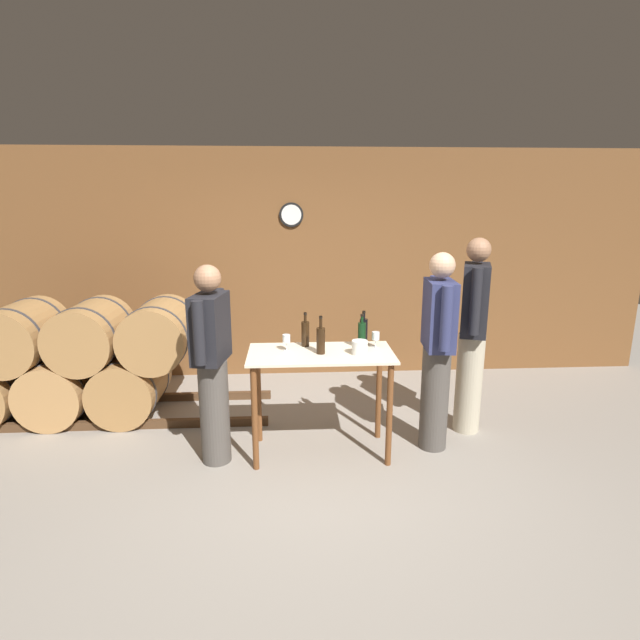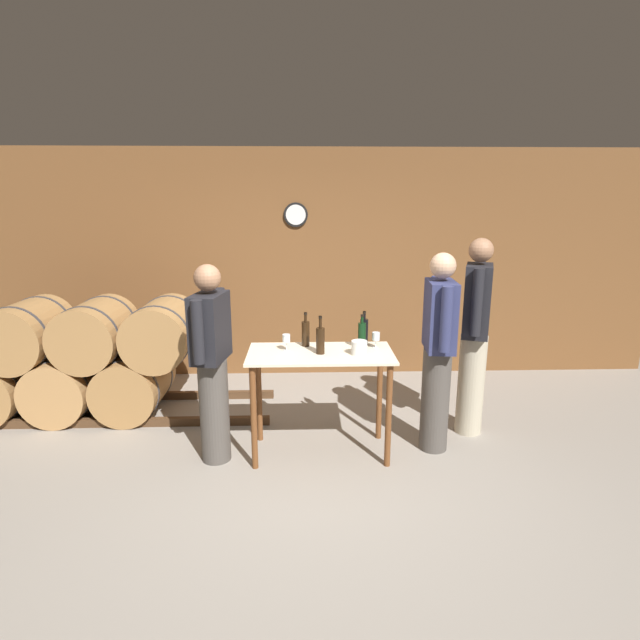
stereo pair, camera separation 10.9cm
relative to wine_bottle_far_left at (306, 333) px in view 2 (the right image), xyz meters
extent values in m
plane|color=gray|center=(0.07, -0.63, -1.02)|extent=(14.00, 14.00, 0.00)
cube|color=brown|center=(0.07, 1.85, 0.33)|extent=(8.40, 0.05, 2.70)
cylinder|color=black|center=(-0.10, 1.81, 0.93)|extent=(0.28, 0.03, 0.28)
cylinder|color=white|center=(-0.10, 1.80, 0.93)|extent=(0.23, 0.01, 0.23)
cube|color=#4C331E|center=(-2.39, 0.37, -0.98)|extent=(4.07, 0.06, 0.08)
cube|color=#4C331E|center=(-2.39, 1.03, -0.98)|extent=(4.07, 0.06, 0.08)
cylinder|color=#9E7242|center=(-3.04, 0.70, -0.70)|extent=(0.63, 0.83, 0.63)
cylinder|color=#38383D|center=(-3.04, 0.95, -0.70)|extent=(0.64, 0.03, 0.64)
cylinder|color=#AD7F4C|center=(-2.39, 0.70, -0.70)|extent=(0.63, 0.83, 0.63)
cylinder|color=#38383D|center=(-2.39, 0.45, -0.70)|extent=(0.64, 0.03, 0.64)
cylinder|color=#38383D|center=(-2.39, 0.95, -0.70)|extent=(0.64, 0.03, 0.64)
cylinder|color=#9E7242|center=(-1.73, 0.70, -0.70)|extent=(0.63, 0.83, 0.63)
cylinder|color=#38383D|center=(-1.73, 0.45, -0.70)|extent=(0.64, 0.03, 0.64)
cylinder|color=#38383D|center=(-1.73, 0.95, -0.70)|extent=(0.64, 0.03, 0.64)
cylinder|color=#9E7242|center=(-2.72, 0.70, -0.17)|extent=(0.63, 0.83, 0.63)
cylinder|color=#38383D|center=(-2.72, 0.45, -0.17)|extent=(0.64, 0.03, 0.64)
cylinder|color=#38383D|center=(-2.72, 0.95, -0.17)|extent=(0.64, 0.03, 0.64)
cylinder|color=#9E7242|center=(-2.06, 0.70, -0.17)|extent=(0.63, 0.83, 0.63)
cylinder|color=#38383D|center=(-2.06, 0.45, -0.17)|extent=(0.64, 0.03, 0.64)
cylinder|color=#38383D|center=(-2.06, 0.95, -0.17)|extent=(0.64, 0.03, 0.64)
cylinder|color=#9E7242|center=(-1.40, 0.70, -0.17)|extent=(0.63, 0.83, 0.63)
cylinder|color=#38383D|center=(-1.40, 0.45, -0.17)|extent=(0.64, 0.03, 0.64)
cylinder|color=#38383D|center=(-1.40, 0.95, -0.17)|extent=(0.64, 0.03, 0.64)
cube|color=beige|center=(0.12, -0.19, -0.13)|extent=(1.20, 0.61, 0.02)
cylinder|color=brown|center=(-0.42, -0.43, -0.58)|extent=(0.05, 0.05, 0.88)
cylinder|color=brown|center=(0.66, -0.43, -0.58)|extent=(0.05, 0.05, 0.88)
cylinder|color=brown|center=(-0.42, 0.05, -0.58)|extent=(0.05, 0.05, 0.88)
cylinder|color=brown|center=(0.66, 0.05, -0.58)|extent=(0.05, 0.05, 0.88)
cylinder|color=black|center=(0.00, 0.00, -0.01)|extent=(0.07, 0.07, 0.21)
cylinder|color=black|center=(0.00, 0.00, 0.14)|extent=(0.02, 0.02, 0.08)
cylinder|color=black|center=(0.00, 0.00, 0.17)|extent=(0.03, 0.03, 0.02)
cylinder|color=black|center=(0.12, -0.22, -0.01)|extent=(0.07, 0.07, 0.22)
cylinder|color=black|center=(0.12, -0.22, 0.15)|extent=(0.02, 0.02, 0.10)
cylinder|color=black|center=(0.12, -0.22, 0.19)|extent=(0.03, 0.03, 0.02)
cylinder|color=black|center=(0.47, -0.09, -0.01)|extent=(0.07, 0.07, 0.22)
cylinder|color=black|center=(0.47, -0.09, 0.14)|extent=(0.02, 0.02, 0.08)
cylinder|color=black|center=(0.47, -0.09, 0.17)|extent=(0.03, 0.03, 0.02)
cylinder|color=black|center=(0.50, 0.02, 0.00)|extent=(0.07, 0.07, 0.23)
cylinder|color=black|center=(0.50, 0.02, 0.15)|extent=(0.02, 0.02, 0.07)
cylinder|color=black|center=(0.50, 0.02, 0.17)|extent=(0.03, 0.03, 0.02)
cylinder|color=silver|center=(-0.16, -0.13, -0.11)|extent=(0.06, 0.06, 0.00)
cylinder|color=silver|center=(-0.16, -0.13, -0.08)|extent=(0.01, 0.01, 0.07)
cylinder|color=silver|center=(-0.16, -0.13, -0.01)|extent=(0.06, 0.06, 0.06)
cylinder|color=silver|center=(0.59, -0.07, -0.11)|extent=(0.06, 0.06, 0.00)
cylinder|color=silver|center=(0.59, -0.07, -0.08)|extent=(0.01, 0.01, 0.06)
cylinder|color=silver|center=(0.59, -0.07, -0.02)|extent=(0.07, 0.07, 0.07)
cylinder|color=white|center=(0.43, -0.26, -0.06)|extent=(0.13, 0.13, 0.11)
cylinder|color=#4C4742|center=(1.11, -0.15, -0.56)|extent=(0.24, 0.24, 0.91)
cube|color=navy|center=(1.11, -0.15, 0.18)|extent=(0.25, 0.42, 0.57)
sphere|color=tan|center=(1.11, -0.15, 0.59)|extent=(0.21, 0.21, 0.21)
cylinder|color=navy|center=(1.13, 0.10, 0.21)|extent=(0.09, 0.09, 0.52)
cylinder|color=navy|center=(1.08, -0.40, 0.21)|extent=(0.09, 0.09, 0.52)
cylinder|color=#4C4742|center=(-0.75, -0.28, -0.58)|extent=(0.24, 0.24, 0.88)
cube|color=black|center=(-0.75, -0.28, 0.13)|extent=(0.29, 0.43, 0.54)
sphere|color=#9E7051|center=(-0.75, -0.28, 0.52)|extent=(0.21, 0.21, 0.21)
cylinder|color=black|center=(-0.80, -0.52, 0.15)|extent=(0.09, 0.09, 0.48)
cylinder|color=black|center=(-0.71, -0.03, 0.15)|extent=(0.09, 0.09, 0.48)
cylinder|color=#B7AD93|center=(1.52, 0.16, -0.55)|extent=(0.24, 0.24, 0.94)
cube|color=black|center=(1.52, 0.16, 0.24)|extent=(0.34, 0.45, 0.63)
sphere|color=#9E7051|center=(1.52, 0.16, 0.68)|extent=(0.21, 0.21, 0.21)
cylinder|color=black|center=(1.60, 0.39, 0.27)|extent=(0.09, 0.09, 0.57)
cylinder|color=black|center=(1.43, -0.08, 0.27)|extent=(0.09, 0.09, 0.57)
camera|label=1|loc=(-0.12, -4.10, 1.12)|focal=28.00mm
camera|label=2|loc=(-0.01, -4.10, 1.12)|focal=28.00mm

